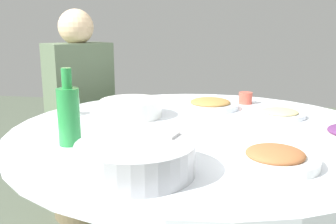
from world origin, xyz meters
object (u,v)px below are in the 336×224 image
object	(u,v)px
dish_stirfry	(275,158)
tea_cup_near	(245,98)
dish_noodles	(280,113)
diner_left	(79,90)
stool_for_diner_left	(84,179)
dish_tofu_braise	(210,104)
rice_bowl	(136,157)
soup_bowl	(131,109)
green_bottle	(69,114)
round_dining_table	(199,158)
tea_cup_far	(66,108)

from	to	relation	value
dish_stirfry	tea_cup_near	distance (m)	0.80
dish_noodles	diner_left	world-z (taller)	diner_left
stool_for_diner_left	diner_left	size ratio (longest dim) A/B	0.56
dish_tofu_braise	stool_for_diner_left	size ratio (longest dim) A/B	0.58
rice_bowl	soup_bowl	size ratio (longest dim) A/B	1.21
stool_for_diner_left	diner_left	distance (m)	0.53
green_bottle	dish_noodles	bearing A→B (deg)	35.72
dish_noodles	stool_for_diner_left	bearing A→B (deg)	158.49
round_dining_table	soup_bowl	size ratio (longest dim) A/B	5.49
round_dining_table	dish_noodles	distance (m)	0.40
soup_bowl	tea_cup_far	xyz separation A→B (m)	(-0.27, -0.03, -0.00)
dish_tofu_braise	diner_left	distance (m)	0.81
dish_tofu_braise	tea_cup_far	size ratio (longest dim) A/B	3.67
round_dining_table	tea_cup_far	bearing A→B (deg)	171.00
round_dining_table	stool_for_diner_left	size ratio (longest dim) A/B	3.19
rice_bowl	dish_tofu_braise	size ratio (longest dim) A/B	1.22
dish_stirfry	tea_cup_near	world-z (taller)	tea_cup_near
rice_bowl	diner_left	distance (m)	1.26
dish_noodles	round_dining_table	bearing A→B (deg)	-144.34
green_bottle	dish_tofu_braise	bearing A→B (deg)	56.51
round_dining_table	rice_bowl	world-z (taller)	rice_bowl
stool_for_diner_left	diner_left	world-z (taller)	diner_left
dish_tofu_braise	stool_for_diner_left	world-z (taller)	dish_tofu_braise
soup_bowl	dish_noodles	distance (m)	0.60
dish_stirfry	tea_cup_far	size ratio (longest dim) A/B	3.44
green_bottle	diner_left	bearing A→B (deg)	111.60
dish_stirfry	tea_cup_near	bearing A→B (deg)	94.40
dish_noodles	tea_cup_near	bearing A→B (deg)	118.99
green_bottle	tea_cup_far	size ratio (longest dim) A/B	3.56
soup_bowl	dish_noodles	world-z (taller)	soup_bowl
tea_cup_far	diner_left	world-z (taller)	diner_left
round_dining_table	stool_for_diner_left	xyz separation A→B (m)	(-0.73, 0.63, -0.41)
dish_tofu_braise	green_bottle	distance (m)	0.72
dish_stirfry	stool_for_diner_left	world-z (taller)	dish_stirfry
soup_bowl	stool_for_diner_left	bearing A→B (deg)	130.93
tea_cup_far	stool_for_diner_left	distance (m)	0.79
dish_tofu_braise	tea_cup_far	bearing A→B (deg)	-157.93
round_dining_table	diner_left	xyz separation A→B (m)	(-0.73, 0.63, 0.13)
tea_cup_near	soup_bowl	bearing A→B (deg)	-143.52
rice_bowl	dish_noodles	size ratio (longest dim) A/B	1.48
dish_tofu_braise	dish_noodles	world-z (taller)	dish_tofu_braise
green_bottle	stool_for_diner_left	world-z (taller)	green_bottle
dish_stirfry	tea_cup_far	world-z (taller)	tea_cup_far
tea_cup_near	stool_for_diner_left	xyz separation A→B (m)	(-0.91, 0.17, -0.55)
round_dining_table	dish_tofu_braise	bearing A→B (deg)	87.21
soup_bowl	diner_left	xyz separation A→B (m)	(-0.44, 0.51, -0.03)
soup_bowl	round_dining_table	bearing A→B (deg)	-21.81
round_dining_table	tea_cup_near	bearing A→B (deg)	69.40
round_dining_table	tea_cup_far	size ratio (longest dim) A/B	20.20
soup_bowl	tea_cup_near	bearing A→B (deg)	36.48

